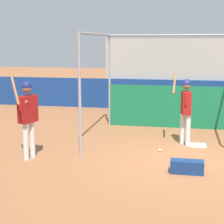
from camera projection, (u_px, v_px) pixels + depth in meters
name	position (u px, v px, depth m)	size (l,w,h in m)	color
ground_plane	(183.00, 162.00, 8.71)	(60.00, 60.00, 0.00)	#935B38
outfield_wall	(184.00, 95.00, 15.09)	(24.00, 0.12, 1.23)	navy
bleacher_section	(185.00, 71.00, 16.53)	(6.50, 3.20, 2.91)	#9E9E99
batting_cage	(169.00, 92.00, 11.39)	(4.03, 3.69, 2.98)	gray
home_plate	(198.00, 145.00, 10.07)	(0.44, 0.44, 0.02)	white
player_batter	(186.00, 106.00, 9.95)	(0.51, 0.83, 1.92)	silver
player_waiting	(28.00, 112.00, 8.73)	(0.55, 0.83, 2.15)	silver
equipment_bag	(187.00, 167.00, 7.94)	(0.70, 0.28, 0.28)	navy
baseball	(160.00, 150.00, 9.51)	(0.07, 0.07, 0.07)	white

